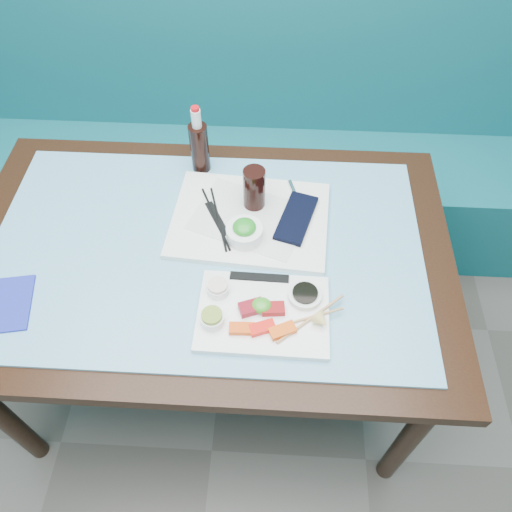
# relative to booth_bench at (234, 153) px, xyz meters

# --- Properties ---
(booth_bench) EXTENTS (3.00, 0.56, 1.17)m
(booth_bench) POSITION_rel_booth_bench_xyz_m (0.00, 0.00, 0.00)
(booth_bench) COLOR #105C65
(booth_bench) RESTS_ON ground
(dining_table) EXTENTS (1.40, 0.90, 0.75)m
(dining_table) POSITION_rel_booth_bench_xyz_m (0.00, -0.84, 0.29)
(dining_table) COLOR black
(dining_table) RESTS_ON ground
(glass_top) EXTENTS (1.22, 0.76, 0.01)m
(glass_top) POSITION_rel_booth_bench_xyz_m (0.00, -0.84, 0.38)
(glass_top) COLOR #62A5C5
(glass_top) RESTS_ON dining_table
(sashimi_plate) EXTENTS (0.34, 0.24, 0.02)m
(sashimi_plate) POSITION_rel_booth_bench_xyz_m (0.17, -1.05, 0.39)
(sashimi_plate) COLOR white
(sashimi_plate) RESTS_ON glass_top
(salmon_left) EXTENTS (0.06, 0.03, 0.02)m
(salmon_left) POSITION_rel_booth_bench_xyz_m (0.12, -1.10, 0.41)
(salmon_left) COLOR #E84609
(salmon_left) RESTS_ON sashimi_plate
(salmon_mid) EXTENTS (0.07, 0.05, 0.02)m
(salmon_mid) POSITION_rel_booth_bench_xyz_m (0.17, -1.10, 0.41)
(salmon_mid) COLOR red
(salmon_mid) RESTS_ON sashimi_plate
(salmon_right) EXTENTS (0.07, 0.06, 0.02)m
(salmon_right) POSITION_rel_booth_bench_xyz_m (0.22, -1.10, 0.41)
(salmon_right) COLOR #EE4F09
(salmon_right) RESTS_ON sashimi_plate
(tuna_left) EXTENTS (0.07, 0.06, 0.02)m
(tuna_left) POSITION_rel_booth_bench_xyz_m (0.14, -1.04, 0.41)
(tuna_left) COLOR maroon
(tuna_left) RESTS_ON sashimi_plate
(tuna_right) EXTENTS (0.06, 0.04, 0.02)m
(tuna_right) POSITION_rel_booth_bench_xyz_m (0.20, -1.04, 0.41)
(tuna_right) COLOR maroon
(tuna_right) RESTS_ON sashimi_plate
(seaweed_garnish) EXTENTS (0.05, 0.05, 0.03)m
(seaweed_garnish) POSITION_rel_booth_bench_xyz_m (0.17, -1.04, 0.41)
(seaweed_garnish) COLOR #389422
(seaweed_garnish) RESTS_ON sashimi_plate
(ramekin_wasabi) EXTENTS (0.07, 0.07, 0.03)m
(ramekin_wasabi) POSITION_rel_booth_bench_xyz_m (0.05, -1.08, 0.41)
(ramekin_wasabi) COLOR white
(ramekin_wasabi) RESTS_ON sashimi_plate
(wasabi_fill) EXTENTS (0.06, 0.06, 0.01)m
(wasabi_fill) POSITION_rel_booth_bench_xyz_m (0.05, -1.08, 0.43)
(wasabi_fill) COLOR olive
(wasabi_fill) RESTS_ON ramekin_wasabi
(ramekin_ginger) EXTENTS (0.07, 0.07, 0.02)m
(ramekin_ginger) POSITION_rel_booth_bench_xyz_m (0.05, -0.99, 0.41)
(ramekin_ginger) COLOR white
(ramekin_ginger) RESTS_ON sashimi_plate
(ginger_fill) EXTENTS (0.05, 0.05, 0.01)m
(ginger_fill) POSITION_rel_booth_bench_xyz_m (0.05, -0.99, 0.43)
(ginger_fill) COLOR beige
(ginger_fill) RESTS_ON ramekin_ginger
(soy_dish) EXTENTS (0.10, 0.10, 0.02)m
(soy_dish) POSITION_rel_booth_bench_xyz_m (0.28, -1.00, 0.41)
(soy_dish) COLOR white
(soy_dish) RESTS_ON sashimi_plate
(soy_fill) EXTENTS (0.08, 0.08, 0.01)m
(soy_fill) POSITION_rel_booth_bench_xyz_m (0.28, -1.00, 0.42)
(soy_fill) COLOR black
(soy_fill) RESTS_ON soy_dish
(lemon_wedge) EXTENTS (0.05, 0.05, 0.04)m
(lemon_wedge) POSITION_rel_booth_bench_xyz_m (0.32, -1.08, 0.42)
(lemon_wedge) COLOR #FFDC78
(lemon_wedge) RESTS_ON sashimi_plate
(chopstick_sleeve) EXTENTS (0.16, 0.03, 0.00)m
(chopstick_sleeve) POSITION_rel_booth_bench_xyz_m (0.16, -0.94, 0.40)
(chopstick_sleeve) COLOR black
(chopstick_sleeve) RESTS_ON sashimi_plate
(wooden_chopstick_a) EXTENTS (0.19, 0.08, 0.01)m
(wooden_chopstick_a) POSITION_rel_booth_bench_xyz_m (0.28, -1.06, 0.40)
(wooden_chopstick_a) COLOR tan
(wooden_chopstick_a) RESTS_ON sashimi_plate
(wooden_chopstick_b) EXTENTS (0.17, 0.15, 0.01)m
(wooden_chopstick_b) POSITION_rel_booth_bench_xyz_m (0.29, -1.06, 0.40)
(wooden_chopstick_b) COLOR tan
(wooden_chopstick_b) RESTS_ON sashimi_plate
(serving_tray) EXTENTS (0.48, 0.37, 0.02)m
(serving_tray) POSITION_rel_booth_bench_xyz_m (0.12, -0.73, 0.39)
(serving_tray) COLOR white
(serving_tray) RESTS_ON glass_top
(paper_placemat) EXTENTS (0.37, 0.32, 0.00)m
(paper_placemat) POSITION_rel_booth_bench_xyz_m (0.12, -0.73, 0.40)
(paper_placemat) COLOR silver
(paper_placemat) RESTS_ON serving_tray
(seaweed_bowl) EXTENTS (0.12, 0.12, 0.04)m
(seaweed_bowl) POSITION_rel_booth_bench_xyz_m (0.11, -0.81, 0.42)
(seaweed_bowl) COLOR white
(seaweed_bowl) RESTS_ON serving_tray
(seaweed_salad) EXTENTS (0.08, 0.08, 0.03)m
(seaweed_salad) POSITION_rel_booth_bench_xyz_m (0.11, -0.81, 0.45)
(seaweed_salad) COLOR #1F8720
(seaweed_salad) RESTS_ON seaweed_bowl
(cola_glass) EXTENTS (0.07, 0.07, 0.13)m
(cola_glass) POSITION_rel_booth_bench_xyz_m (0.13, -0.68, 0.47)
(cola_glass) COLOR black
(cola_glass) RESTS_ON serving_tray
(navy_pouch) EXTENTS (0.13, 0.21, 0.01)m
(navy_pouch) POSITION_rel_booth_bench_xyz_m (0.25, -0.73, 0.41)
(navy_pouch) COLOR black
(navy_pouch) RESTS_ON serving_tray
(fork) EXTENTS (0.04, 0.10, 0.01)m
(fork) POSITION_rel_booth_bench_xyz_m (0.25, -0.63, 0.41)
(fork) COLOR silver
(fork) RESTS_ON serving_tray
(black_chopstick_a) EXTENTS (0.11, 0.23, 0.01)m
(black_chopstick_a) POSITION_rel_booth_bench_xyz_m (0.02, -0.74, 0.40)
(black_chopstick_a) COLOR black
(black_chopstick_a) RESTS_ON serving_tray
(black_chopstick_b) EXTENTS (0.07, 0.24, 0.01)m
(black_chopstick_b) POSITION_rel_booth_bench_xyz_m (0.03, -0.74, 0.40)
(black_chopstick_b) COLOR black
(black_chopstick_b) RESTS_ON serving_tray
(tray_sleeve) EXTENTS (0.09, 0.14, 0.00)m
(tray_sleeve) POSITION_rel_booth_bench_xyz_m (0.02, -0.74, 0.40)
(tray_sleeve) COLOR black
(tray_sleeve) RESTS_ON serving_tray
(cola_bottle_body) EXTENTS (0.06, 0.06, 0.17)m
(cola_bottle_body) POSITION_rel_booth_bench_xyz_m (-0.05, -0.51, 0.47)
(cola_bottle_body) COLOR black
(cola_bottle_body) RESTS_ON glass_top
(cola_bottle_neck) EXTENTS (0.03, 0.03, 0.06)m
(cola_bottle_neck) POSITION_rel_booth_bench_xyz_m (-0.05, -0.51, 0.58)
(cola_bottle_neck) COLOR white
(cola_bottle_neck) RESTS_ON cola_bottle_body
(cola_bottle_cap) EXTENTS (0.03, 0.03, 0.01)m
(cola_bottle_cap) POSITION_rel_booth_bench_xyz_m (-0.05, -0.51, 0.61)
(cola_bottle_cap) COLOR red
(cola_bottle_cap) RESTS_ON cola_bottle_neck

